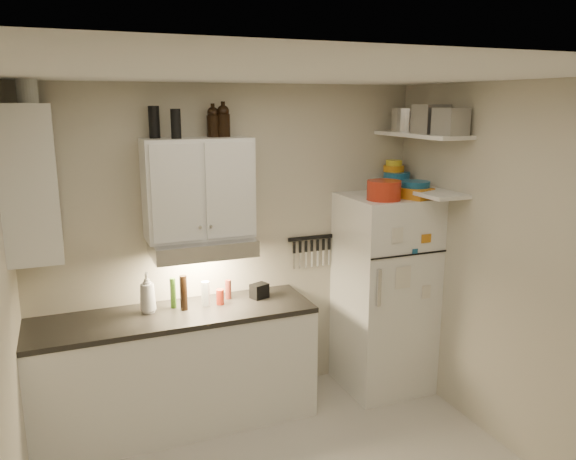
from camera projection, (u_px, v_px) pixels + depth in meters
name	position (u px, v px, depth m)	size (l,w,h in m)	color
ceiling	(308.00, 72.00, 2.93)	(3.20, 3.00, 0.02)	white
back_wall	(232.00, 247.00, 4.58)	(3.20, 0.02, 2.60)	beige
right_wall	(523.00, 276.00, 3.81)	(0.02, 3.00, 2.60)	beige
base_cabinet	(177.00, 372.00, 4.29)	(2.10, 0.60, 0.88)	white
countertop	(174.00, 315.00, 4.19)	(2.10, 0.62, 0.04)	black
upper_cabinet	(198.00, 188.00, 4.20)	(0.80, 0.33, 0.75)	white
side_cabinet	(30.00, 182.00, 3.63)	(0.33, 0.55, 1.00)	white
range_hood	(202.00, 247.00, 4.24)	(0.76, 0.46, 0.12)	silver
fridge	(384.00, 293.00, 4.83)	(0.70, 0.68, 1.70)	white
shelf_hi	(421.00, 135.00, 4.48)	(0.30, 0.95, 0.03)	white
shelf_lo	(418.00, 190.00, 4.58)	(0.30, 0.95, 0.03)	white
knife_strip	(311.00, 238.00, 4.81)	(0.42, 0.02, 0.03)	black
dutch_oven	(384.00, 190.00, 4.42)	(0.27, 0.27, 0.16)	#AE2814
book_stack	(415.00, 193.00, 4.50)	(0.20, 0.25, 0.08)	orange
spice_jar	(390.00, 191.00, 4.58)	(0.06, 0.06, 0.09)	silver
stock_pot	(407.00, 120.00, 4.67)	(0.27, 0.27, 0.19)	silver
tin_a	(430.00, 119.00, 4.36)	(0.22, 0.20, 0.22)	#AAAAAD
tin_b	(451.00, 122.00, 4.14)	(0.20, 0.20, 0.20)	#AAAAAD
bowl_teal	(397.00, 177.00, 4.85)	(0.23, 0.23, 0.09)	#175580
bowl_orange	(394.00, 168.00, 4.88)	(0.18, 0.18, 0.05)	orange
bowl_yellow	(394.00, 163.00, 4.87)	(0.14, 0.14, 0.05)	yellow
plates	(415.00, 185.00, 4.53)	(0.23, 0.23, 0.06)	#175580
growler_a	(213.00, 122.00, 4.19)	(0.10, 0.10, 0.23)	black
growler_b	(223.00, 121.00, 4.21)	(0.10, 0.10, 0.24)	black
thermos_a	(176.00, 124.00, 4.00)	(0.07, 0.07, 0.21)	black
thermos_b	(154.00, 122.00, 4.04)	(0.08, 0.08, 0.23)	black
side_jar	(27.00, 89.00, 3.54)	(0.13, 0.13, 0.17)	silver
soap_bottle	(147.00, 291.00, 4.16)	(0.13, 0.13, 0.34)	white
pepper_mill	(228.00, 289.00, 4.47)	(0.05, 0.05, 0.16)	maroon
oil_bottle	(173.00, 293.00, 4.27)	(0.05, 0.05, 0.23)	#335C17
vinegar_bottle	(184.00, 293.00, 4.22)	(0.06, 0.06, 0.27)	black
clear_bottle	(206.00, 294.00, 4.32)	(0.06, 0.06, 0.19)	silver
red_jar	(220.00, 297.00, 4.35)	(0.06, 0.06, 0.12)	#AE2814
caddy	(259.00, 291.00, 4.50)	(0.13, 0.10, 0.12)	black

